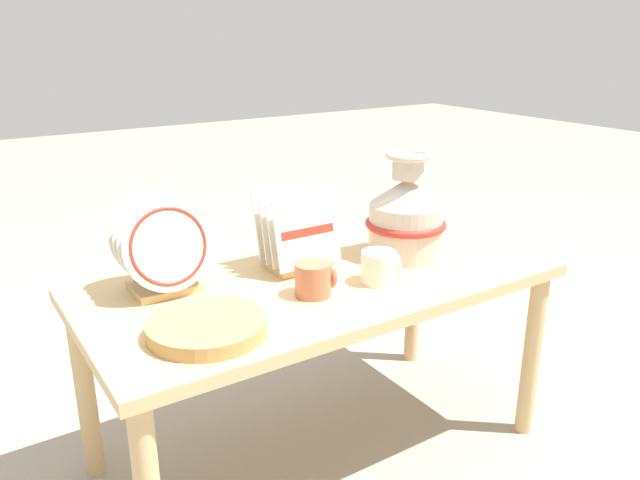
{
  "coord_description": "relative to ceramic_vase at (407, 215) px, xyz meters",
  "views": [
    {
      "loc": [
        -0.92,
        -1.41,
        1.29
      ],
      "look_at": [
        0.0,
        0.0,
        0.71
      ],
      "focal_mm": 35.0,
      "sensor_mm": 36.0,
      "label": 1
    }
  ],
  "objects": [
    {
      "name": "ground_plane",
      "position": [
        -0.32,
        0.0,
        -0.74
      ],
      "size": [
        14.0,
        14.0,
        0.0
      ],
      "primitive_type": "plane",
      "color": "gray"
    },
    {
      "name": "ceramic_vase",
      "position": [
        0.0,
        0.0,
        0.0
      ],
      "size": [
        0.25,
        0.25,
        0.33
      ],
      "color": "beige",
      "rests_on": "display_table"
    },
    {
      "name": "mug_terracotta_glaze",
      "position": [
        -0.4,
        -0.1,
        -0.09
      ],
      "size": [
        0.11,
        0.1,
        0.09
      ],
      "color": "#B76647",
      "rests_on": "display_table"
    },
    {
      "name": "wicker_charger_stack",
      "position": [
        -0.74,
        -0.15,
        -0.12
      ],
      "size": [
        0.28,
        0.28,
        0.04
      ],
      "color": "tan",
      "rests_on": "display_table"
    },
    {
      "name": "dish_rack_round_plates",
      "position": [
        -0.73,
        0.14,
        -0.02
      ],
      "size": [
        0.24,
        0.18,
        0.26
      ],
      "color": "tan",
      "rests_on": "display_table"
    },
    {
      "name": "mug_cream_glaze",
      "position": [
        -0.2,
        -0.13,
        -0.09
      ],
      "size": [
        0.11,
        0.1,
        0.09
      ],
      "color": "silver",
      "rests_on": "display_table"
    },
    {
      "name": "display_table",
      "position": [
        -0.32,
        0.0,
        -0.21
      ],
      "size": [
        1.36,
        0.67,
        0.6
      ],
      "color": "tan",
      "rests_on": "ground_plane"
    },
    {
      "name": "dish_rack_square_plates",
      "position": [
        -0.34,
        0.1,
        -0.04
      ],
      "size": [
        0.21,
        0.17,
        0.23
      ],
      "color": "tan",
      "rests_on": "display_table"
    }
  ]
}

